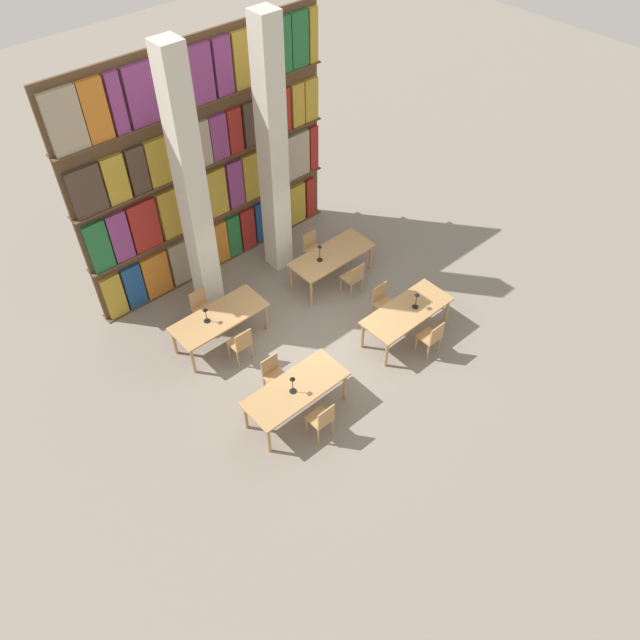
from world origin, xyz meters
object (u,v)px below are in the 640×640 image
Objects in this scene: pillar_center at (273,155)px; chair_0 at (322,419)px; reading_table_1 at (407,313)px; desk_lamp_2 at (206,312)px; chair_6 at (354,277)px; chair_1 at (274,374)px; desk_lamp_0 at (293,382)px; chair_2 at (431,337)px; reading_table_2 at (219,319)px; chair_4 at (241,343)px; desk_lamp_3 at (320,250)px; desk_lamp_1 at (417,298)px; chair_7 at (313,248)px; reading_table_3 at (332,257)px; chair_3 at (383,301)px; reading_table_0 at (296,391)px; chair_5 at (202,307)px; pillar_left at (192,192)px.

pillar_center is 6.71× the size of chair_0.
pillar_center reaches higher than reading_table_1.
desk_lamp_2 is 3.61m from chair_6.
chair_1 is 0.94m from desk_lamp_0.
chair_2 is at bearing -89.18° from reading_table_1.
pillar_center is 3.71m from reading_table_2.
chair_6 is at bearing -162.07° from chair_1.
chair_0 is at bearing -166.47° from reading_table_1.
chair_4 is 2.93m from desk_lamp_3.
desk_lamp_3 is at bearing -81.17° from pillar_center.
desk_lamp_1 is 1.86m from chair_6.
chair_0 is at bearing 50.74° from chair_7.
pillar_center is at bearing 37.25° from chair_4.
desk_lamp_3 reaches higher than reading_table_3.
reading_table_1 is 4.26m from desk_lamp_2.
desk_lamp_3 is (-0.32, 1.75, 0.57)m from chair_3.
reading_table_0 is 0.74m from chair_0.
desk_lamp_3 is (-0.32, 3.20, 0.57)m from chair_2.
reading_table_2 is at bearing 90.97° from chair_4.
desk_lamp_0 is at bearing 87.83° from chair_5.
chair_7 reaches higher than reading_table_3.
desk_lamp_2 is at bearing 142.85° from reading_table_1.
chair_4 is 1.00× the size of chair_5.
chair_6 reaches higher than reading_table_2.
chair_5 is 3.19m from chair_7.
pillar_center is 2.34m from desk_lamp_3.
chair_6 is 1.96× the size of desk_lamp_3.
reading_table_2 is (0.11, 2.58, -0.37)m from desk_lamp_0.
reading_table_0 is 2.32× the size of chair_4.
desk_lamp_2 is at bearing 9.82° from chair_7.
chair_3 is 1.01m from chair_6.
chair_0 is 3.37m from desk_lamp_2.
chair_2 and chair_3 have the same top height.
reading_table_1 is at bearing 0.53° from reading_table_0.
desk_lamp_0 is at bearing -142.62° from reading_table_3.
reading_table_0 is at bearing 179.69° from desk_lamp_1.
reading_table_2 is 3.17m from reading_table_3.
desk_lamp_3 reaches higher than chair_1.
pillar_left is at bearing -12.89° from chair_7.
chair_2 is 0.43× the size of reading_table_3.
pillar_left is at bearing 153.16° from reading_table_3.
chair_6 is (0.04, -0.72, -0.19)m from reading_table_3.
pillar_left reaches higher than reading_table_0.
reading_table_2 is (0.03, 2.55, 0.00)m from reading_table_0.
reading_table_0 is 2.32× the size of chair_6.
desk_lamp_1 is 0.46× the size of chair_4.
reading_table_0 is at bearing -124.66° from pillar_center.
chair_2 is at bearing -44.05° from desk_lamp_2.
reading_table_2 is 0.44m from desk_lamp_2.
reading_table_1 is at bearing -91.16° from reading_table_3.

